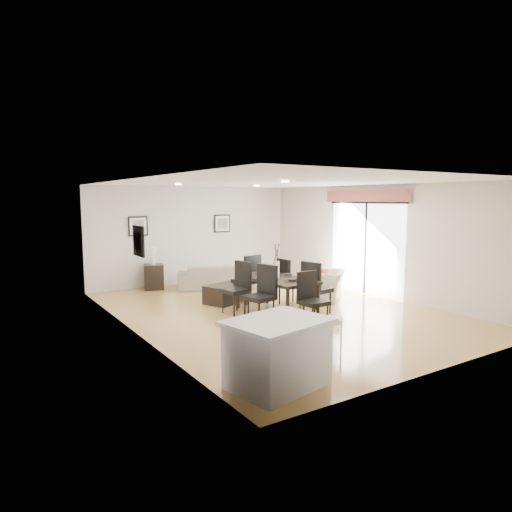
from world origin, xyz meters
TOP-DOWN VIEW (x-y plane):
  - ground at (0.00, 0.00)m, footprint 8.00×8.00m
  - wall_back at (0.00, 4.00)m, footprint 6.00×0.04m
  - wall_front at (0.00, -4.00)m, footprint 6.00×0.04m
  - wall_left at (-3.00, 0.00)m, footprint 0.04×8.00m
  - wall_right at (3.00, 0.00)m, footprint 0.04×8.00m
  - ceiling at (0.00, 0.00)m, footprint 6.00×8.00m
  - sofa at (0.18, 2.78)m, footprint 2.39×1.70m
  - armchair at (1.58, 0.27)m, footprint 1.43×1.41m
  - courtyard_plant_a at (5.81, -0.71)m, footprint 0.72×0.64m
  - courtyard_plant_b at (5.61, 0.94)m, footprint 0.44×0.44m
  - dining_table at (-0.09, -0.18)m, footprint 0.98×1.84m
  - dining_chair_wnear at (-0.72, -0.61)m, footprint 0.59×0.59m
  - dining_chair_wfar at (-0.72, 0.28)m, footprint 0.55×0.55m
  - dining_chair_enear at (0.53, -0.65)m, footprint 0.57×0.57m
  - dining_chair_efar at (0.53, 0.27)m, footprint 0.49×0.49m
  - dining_chair_head at (-0.10, -1.29)m, footprint 0.46×0.46m
  - dining_chair_foot at (-0.07, 0.92)m, footprint 0.59×0.59m
  - vase at (-0.09, -0.18)m, footprint 0.92×1.41m
  - coffee_table at (-0.45, 1.26)m, footprint 1.20×0.96m
  - side_table at (-1.32, 3.66)m, footprint 0.62×0.62m
  - table_lamp at (-1.32, 3.65)m, footprint 0.22×0.22m
  - cushion at (1.48, 0.17)m, footprint 0.35×0.25m
  - kitchen_island at (-2.23, -3.23)m, footprint 1.39×1.16m
  - bar_stool at (-1.38, -3.23)m, footprint 0.35×0.35m
  - framed_print_back_left at (-1.60, 3.97)m, footprint 0.52×0.04m
  - framed_print_back_right at (0.90, 3.97)m, footprint 0.52×0.04m
  - framed_print_left_wall at (-2.97, -0.20)m, footprint 0.04×0.52m
  - sliding_door at (2.96, 0.30)m, footprint 0.12×2.70m
  - courtyard at (6.16, 0.87)m, footprint 6.00×6.00m

SIDE VIEW (x-z plane):
  - ground at x=0.00m, z-range 0.00..0.00m
  - coffee_table at x=-0.45m, z-range 0.00..0.42m
  - courtyard_plant_b at x=5.61m, z-range 0.00..0.60m
  - sofa at x=0.18m, z-range 0.00..0.65m
  - side_table at x=-1.32m, z-range 0.00..0.66m
  - armchair at x=1.58m, z-range 0.00..0.70m
  - courtyard_plant_a at x=5.81m, z-range 0.00..0.74m
  - kitchen_island at x=-2.23m, z-range 0.01..0.87m
  - cushion at x=1.48m, z-range 0.40..0.74m
  - dining_chair_head at x=-0.10m, z-range 0.06..1.08m
  - dining_chair_efar at x=0.53m, z-range 0.06..1.11m
  - dining_chair_wfar at x=-0.72m, z-range 0.06..1.14m
  - dining_chair_enear at x=0.53m, z-range 0.06..1.16m
  - dining_chair_foot at x=-0.07m, z-range 0.06..1.17m
  - dining_chair_wnear at x=-0.72m, z-range 0.07..1.18m
  - bar_stool at x=-1.38m, z-range 0.27..1.03m
  - dining_table at x=-0.09m, z-range 0.30..1.05m
  - courtyard at x=6.16m, z-range -0.08..1.92m
  - table_lamp at x=-1.32m, z-range 0.72..1.15m
  - vase at x=-0.09m, z-range 0.68..1.40m
  - wall_back at x=0.00m, z-range 0.00..2.70m
  - wall_front at x=0.00m, z-range 0.00..2.70m
  - wall_left at x=-3.00m, z-range 0.00..2.70m
  - wall_right at x=3.00m, z-range 0.00..2.70m
  - framed_print_back_left at x=-1.60m, z-range 1.39..1.91m
  - framed_print_back_right at x=0.90m, z-range 1.39..1.91m
  - framed_print_left_wall at x=-2.97m, z-range 1.39..1.91m
  - sliding_door at x=2.96m, z-range 0.38..2.95m
  - ceiling at x=0.00m, z-range 2.69..2.71m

